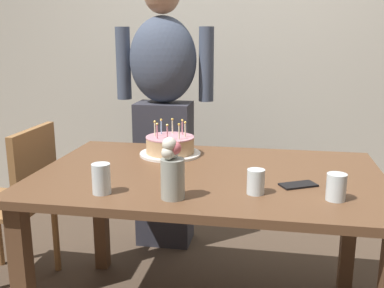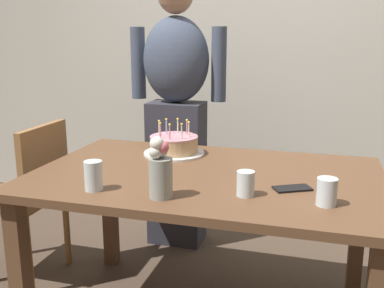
% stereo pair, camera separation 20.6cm
% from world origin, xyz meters
% --- Properties ---
extents(back_wall, '(5.20, 0.10, 2.60)m').
position_xyz_m(back_wall, '(0.00, 1.55, 1.30)').
color(back_wall, beige).
rests_on(back_wall, ground_plane).
extents(dining_table, '(1.50, 0.96, 0.74)m').
position_xyz_m(dining_table, '(0.00, 0.00, 0.64)').
color(dining_table, brown).
rests_on(dining_table, ground_plane).
extents(birthday_cake, '(0.31, 0.31, 0.17)m').
position_xyz_m(birthday_cake, '(-0.23, 0.26, 0.78)').
color(birthday_cake, white).
rests_on(birthday_cake, dining_table).
extents(water_glass_near, '(0.07, 0.07, 0.10)m').
position_xyz_m(water_glass_near, '(0.21, -0.23, 0.79)').
color(water_glass_near, silver).
rests_on(water_glass_near, dining_table).
extents(water_glass_far, '(0.07, 0.07, 0.12)m').
position_xyz_m(water_glass_far, '(-0.36, -0.33, 0.80)').
color(water_glass_far, silver).
rests_on(water_glass_far, dining_table).
extents(water_glass_side, '(0.07, 0.07, 0.10)m').
position_xyz_m(water_glass_side, '(0.50, -0.25, 0.79)').
color(water_glass_side, silver).
rests_on(water_glass_side, dining_table).
extents(cell_phone, '(0.16, 0.13, 0.01)m').
position_xyz_m(cell_phone, '(0.38, -0.11, 0.74)').
color(cell_phone, black).
rests_on(cell_phone, dining_table).
extents(flower_vase, '(0.09, 0.09, 0.23)m').
position_xyz_m(flower_vase, '(-0.09, -0.34, 0.85)').
color(flower_vase, '#999E93').
rests_on(flower_vase, dining_table).
extents(person_man_bearded, '(0.61, 0.27, 1.66)m').
position_xyz_m(person_man_bearded, '(-0.40, 0.81, 0.87)').
color(person_man_bearded, '#33333D').
rests_on(person_man_bearded, ground_plane).
extents(dining_chair, '(0.42, 0.42, 0.87)m').
position_xyz_m(dining_chair, '(-1.01, 0.15, 0.52)').
color(dining_chair, olive).
rests_on(dining_chair, ground_plane).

